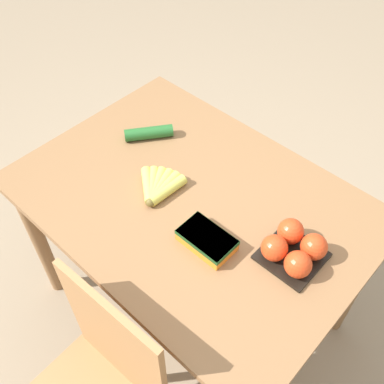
{
  "coord_description": "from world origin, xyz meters",
  "views": [
    {
      "loc": [
        -0.69,
        0.74,
        1.94
      ],
      "look_at": [
        0.0,
        0.0,
        0.8
      ],
      "focal_mm": 42.0,
      "sensor_mm": 36.0,
      "label": 1
    }
  ],
  "objects": [
    {
      "name": "ground_plane",
      "position": [
        0.0,
        0.0,
        0.0
      ],
      "size": [
        12.0,
        12.0,
        0.0
      ],
      "primitive_type": "plane",
      "color": "gray"
    },
    {
      "name": "cucumber_near",
      "position": [
        0.33,
        -0.11,
        0.79
      ],
      "size": [
        0.15,
        0.18,
        0.05
      ],
      "color": "#236028",
      "rests_on": "dining_table"
    },
    {
      "name": "tomato_pack",
      "position": [
        -0.39,
        -0.03,
        0.81
      ],
      "size": [
        0.18,
        0.18,
        0.09
      ],
      "color": "black",
      "rests_on": "dining_table"
    },
    {
      "name": "dining_table",
      "position": [
        0.0,
        0.0,
        0.66
      ],
      "size": [
        1.21,
        0.86,
        0.77
      ],
      "color": "olive",
      "rests_on": "ground_plane"
    },
    {
      "name": "carrot_bag",
      "position": [
        -0.17,
        0.11,
        0.79
      ],
      "size": [
        0.18,
        0.11,
        0.04
      ],
      "color": "orange",
      "rests_on": "dining_table"
    },
    {
      "name": "banana_bunch",
      "position": [
        0.11,
        0.06,
        0.79
      ],
      "size": [
        0.16,
        0.17,
        0.04
      ],
      "color": "brown",
      "rests_on": "dining_table"
    }
  ]
}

